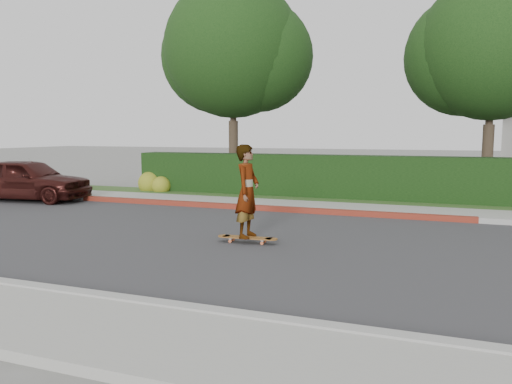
# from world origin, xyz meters

# --- Properties ---
(ground) EXTENTS (120.00, 120.00, 0.00)m
(ground) POSITION_xyz_m (0.00, 0.00, 0.00)
(ground) COLOR slate
(ground) RESTS_ON ground
(road) EXTENTS (60.00, 8.00, 0.01)m
(road) POSITION_xyz_m (0.00, 0.00, 0.01)
(road) COLOR #2D2D30
(road) RESTS_ON ground
(curb_near) EXTENTS (60.00, 0.20, 0.15)m
(curb_near) POSITION_xyz_m (0.00, -4.10, 0.07)
(curb_near) COLOR #9E9E99
(curb_near) RESTS_ON ground
(curb_far) EXTENTS (60.00, 0.20, 0.15)m
(curb_far) POSITION_xyz_m (0.00, 4.10, 0.07)
(curb_far) COLOR #9E9E99
(curb_far) RESTS_ON ground
(curb_red_section) EXTENTS (12.00, 0.21, 0.15)m
(curb_red_section) POSITION_xyz_m (-5.00, 4.10, 0.08)
(curb_red_section) COLOR maroon
(curb_red_section) RESTS_ON ground
(sidewalk_far) EXTENTS (60.00, 1.60, 0.12)m
(sidewalk_far) POSITION_xyz_m (0.00, 5.00, 0.06)
(sidewalk_far) COLOR gray
(sidewalk_far) RESTS_ON ground
(planting_strip) EXTENTS (60.00, 1.60, 0.10)m
(planting_strip) POSITION_xyz_m (0.00, 6.60, 0.05)
(planting_strip) COLOR #2D4C1E
(planting_strip) RESTS_ON ground
(hedge) EXTENTS (15.00, 1.00, 1.50)m
(hedge) POSITION_xyz_m (-3.00, 7.20, 0.75)
(hedge) COLOR black
(hedge) RESTS_ON ground
(flowering_shrub) EXTENTS (1.40, 1.00, 0.90)m
(flowering_shrub) POSITION_xyz_m (-10.01, 6.74, 0.33)
(flowering_shrub) COLOR #2D4C19
(flowering_shrub) RESTS_ON ground
(tree_left) EXTENTS (5.99, 5.21, 8.00)m
(tree_left) POSITION_xyz_m (-7.51, 8.69, 5.26)
(tree_left) COLOR #33261C
(tree_left) RESTS_ON ground
(tree_center) EXTENTS (5.66, 4.84, 7.44)m
(tree_center) POSITION_xyz_m (1.49, 9.19, 4.90)
(tree_center) COLOR #33261C
(tree_center) RESTS_ON ground
(skateboard) EXTENTS (1.28, 0.33, 0.12)m
(skateboard) POSITION_xyz_m (-3.58, -0.03, 0.11)
(skateboard) COLOR #D4643A
(skateboard) RESTS_ON ground
(skateboarder) EXTENTS (0.46, 0.69, 1.88)m
(skateboarder) POSITION_xyz_m (-3.58, -0.03, 1.07)
(skateboarder) COLOR white
(skateboarder) RESTS_ON skateboard
(car_maroon) EXTENTS (4.32, 2.17, 1.41)m
(car_maroon) POSITION_xyz_m (-12.74, 3.42, 0.71)
(car_maroon) COLOR #381411
(car_maroon) RESTS_ON ground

